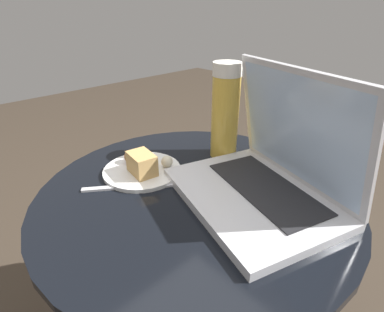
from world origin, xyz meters
name	(u,v)px	position (x,y,z in m)	size (l,w,h in m)	color
table	(195,242)	(0.00, 0.00, 0.39)	(0.65, 0.65, 0.54)	#515156
laptop	(266,174)	(0.11, 0.09, 0.59)	(0.38, 0.33, 0.25)	silver
beer_glass	(225,111)	(-0.07, 0.17, 0.65)	(0.07, 0.07, 0.23)	gold
snack_plate	(142,167)	(-0.14, -0.04, 0.55)	(0.18, 0.18, 0.06)	white
fork	(136,186)	(-0.10, -0.08, 0.54)	(0.13, 0.17, 0.00)	silver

